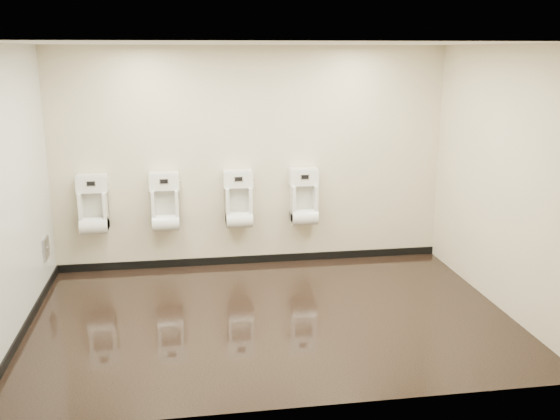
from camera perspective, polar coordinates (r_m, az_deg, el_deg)
The scene contains 14 objects.
ground at distance 6.70m, azimuth -0.80°, elevation -9.71°, with size 5.00×3.50×0.00m, color black.
ceiling at distance 6.11m, azimuth -0.89°, elevation 15.01°, with size 5.00×3.50×0.00m, color white.
back_wall at distance 7.96m, azimuth -2.61°, elevation 4.74°, with size 5.00×0.02×2.80m, color beige.
front_wall at distance 4.58m, azimuth 2.23°, elevation -2.57°, with size 5.00×0.02×2.80m, color beige.
left_wall at distance 6.41m, azimuth -23.55°, elevation 1.16°, with size 0.02×3.50×2.80m, color beige.
right_wall at distance 7.05m, azimuth 19.75°, elevation 2.62°, with size 0.02×3.50×2.80m, color beige.
tile_overlay_left at distance 6.41m, azimuth -23.51°, elevation 1.16°, with size 0.01×3.50×2.80m, color white.
skirting_back at distance 8.28m, azimuth -2.50°, elevation -4.51°, with size 5.00×0.02×0.10m, color black.
skirting_left at distance 6.82m, azimuth -22.31°, elevation -9.93°, with size 0.02×3.50×0.10m, color black.
access_panel at distance 7.76m, azimuth -20.62°, elevation -3.28°, with size 0.04×0.25×0.25m.
urinal_0 at distance 7.98m, azimuth -16.69°, elevation 0.12°, with size 0.38×0.29×0.71m.
urinal_1 at distance 7.91m, azimuth -10.45°, elevation 0.37°, with size 0.38×0.29×0.71m.
urinal_2 at distance 7.93m, azimuth -3.80°, elevation 0.62°, with size 0.38×0.29×0.71m.
urinal_3 at distance 8.05m, azimuth 2.20°, elevation 0.85°, with size 0.38×0.29×0.71m.
Camera 1 is at (-0.85, -6.05, 2.74)m, focal length 40.00 mm.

